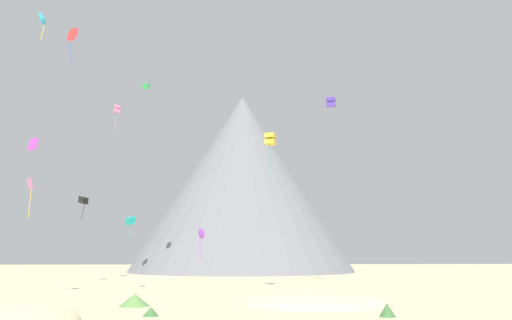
% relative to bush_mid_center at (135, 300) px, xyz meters
% --- Properties ---
extents(dune_foreground_left, '(18.79, 18.10, 2.41)m').
position_rel_bush_mid_center_xyz_m(dune_foreground_left, '(16.31, 1.45, -0.55)').
color(dune_foreground_left, '#CCBA8E').
rests_on(dune_foreground_left, ground_plane).
extents(bush_mid_center, '(3.48, 3.48, 1.09)m').
position_rel_bush_mid_center_xyz_m(bush_mid_center, '(0.00, 0.00, 0.00)').
color(bush_mid_center, '#568442').
rests_on(bush_mid_center, ground_plane).
extents(bush_far_right, '(1.53, 1.53, 0.67)m').
position_rel_bush_mid_center_xyz_m(bush_far_right, '(2.40, -7.24, -0.21)').
color(bush_far_right, '#386633').
rests_on(bush_far_right, ground_plane).
extents(bush_scatter_east, '(1.60, 1.60, 0.98)m').
position_rel_bush_mid_center_xyz_m(bush_scatter_east, '(19.94, -9.07, -0.06)').
color(bush_scatter_east, '#386633').
rests_on(bush_scatter_east, ground_plane).
extents(bush_low_patch, '(2.29, 2.29, 0.45)m').
position_rel_bush_mid_center_xyz_m(bush_low_patch, '(-8.11, -4.15, -0.32)').
color(bush_low_patch, '#568442').
rests_on(bush_low_patch, ground_plane).
extents(rock_massif, '(84.95, 84.95, 49.50)m').
position_rel_bush_mid_center_xyz_m(rock_massif, '(16.53, 88.56, 21.86)').
color(rock_massif, slate).
rests_on(rock_massif, ground_plane).
extents(kite_magenta_mid, '(1.02, 0.96, 1.59)m').
position_rel_bush_mid_center_xyz_m(kite_magenta_mid, '(-13.35, 8.85, 16.10)').
color(kite_magenta_mid, '#D1339E').
extents(kite_violet_low, '(1.56, 1.79, 6.00)m').
position_rel_bush_mid_center_xyz_m(kite_violet_low, '(4.29, 46.20, 7.74)').
color(kite_violet_low, purple).
extents(kite_gold_mid, '(1.67, 1.68, 5.78)m').
position_rel_bush_mid_center_xyz_m(kite_gold_mid, '(14.04, 15.70, 18.79)').
color(kite_gold_mid, gold).
extents(kite_teal_low, '(1.35, 1.36, 2.80)m').
position_rel_bush_mid_center_xyz_m(kite_teal_low, '(-4.34, 20.66, 8.43)').
color(kite_teal_low, teal).
extents(kite_pink_low, '(0.59, 0.82, 5.35)m').
position_rel_bush_mid_center_xyz_m(kite_pink_low, '(-17.72, 20.72, 12.65)').
color(kite_pink_low, pink).
extents(kite_green_high, '(1.17, 1.27, 1.39)m').
position_rel_bush_mid_center_xyz_m(kite_green_high, '(-6.61, 43.34, 35.42)').
color(kite_green_high, green).
extents(kite_cyan_high, '(1.01, 1.84, 3.92)m').
position_rel_bush_mid_center_xyz_m(kite_cyan_high, '(-16.21, 15.99, 34.77)').
color(kite_cyan_high, '#33BCDB').
extents(kite_rainbow_high, '(1.40, 1.32, 5.17)m').
position_rel_bush_mid_center_xyz_m(kite_rainbow_high, '(-12.38, 46.32, 31.64)').
color(kite_rainbow_high, '#E5668C').
extents(kite_black_low, '(1.65, 1.60, 3.83)m').
position_rel_bush_mid_center_xyz_m(kite_black_low, '(-15.47, 38.41, 13.03)').
color(kite_black_low, black).
extents(kite_red_high, '(2.43, 1.79, 6.93)m').
position_rel_bush_mid_center_xyz_m(kite_red_high, '(-16.99, 31.00, 39.59)').
color(kite_red_high, red).
extents(kite_indigo_high, '(1.72, 1.76, 1.64)m').
position_rel_bush_mid_center_xyz_m(kite_indigo_high, '(24.72, 25.61, 27.37)').
color(kite_indigo_high, '#5138B2').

